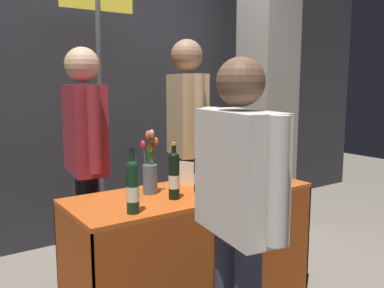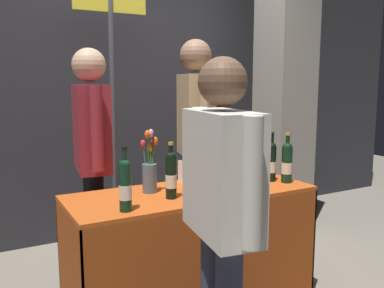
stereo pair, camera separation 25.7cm
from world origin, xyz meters
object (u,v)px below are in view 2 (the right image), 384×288
at_px(concrete_pillar, 285,71).
at_px(booth_signpost, 113,92).
at_px(tasting_table, 192,229).
at_px(display_bottle_0, 125,184).
at_px(featured_wine_bottle, 287,162).
at_px(flower_vase, 150,171).
at_px(vendor_presenter, 196,131).
at_px(taster_foreground_right, 222,200).
at_px(wine_glass_near_vendor, 264,163).

xyz_separation_m(concrete_pillar, booth_signpost, (-1.66, 0.23, -0.19)).
distance_m(tasting_table, display_bottle_0, 0.68).
distance_m(concrete_pillar, booth_signpost, 1.69).
distance_m(display_bottle_0, booth_signpost, 1.45).
xyz_separation_m(tasting_table, featured_wine_bottle, (0.67, -0.12, 0.40)).
xyz_separation_m(flower_vase, booth_signpost, (0.11, 1.03, 0.46)).
bearing_deg(featured_wine_bottle, booth_signpost, 123.16).
bearing_deg(booth_signpost, concrete_pillar, -8.05).
distance_m(concrete_pillar, flower_vase, 2.05).
distance_m(featured_wine_bottle, vendor_presenter, 0.78).
bearing_deg(taster_foreground_right, vendor_presenter, -15.72).
height_order(tasting_table, vendor_presenter, vendor_presenter).
distance_m(flower_vase, taster_foreground_right, 0.84).
bearing_deg(vendor_presenter, wine_glass_near_vendor, 49.88).
xyz_separation_m(vendor_presenter, taster_foreground_right, (-0.60, -1.30, -0.14)).
bearing_deg(flower_vase, tasting_table, -20.55).
xyz_separation_m(tasting_table, wine_glass_near_vendor, (0.67, 0.12, 0.35)).
bearing_deg(flower_vase, wine_glass_near_vendor, 1.40).
height_order(featured_wine_bottle, flower_vase, flower_vase).
bearing_deg(featured_wine_bottle, wine_glass_near_vendor, 91.50).
distance_m(featured_wine_bottle, display_bottle_0, 1.19).
xyz_separation_m(vendor_presenter, booth_signpost, (-0.48, 0.56, 0.29)).
relative_size(display_bottle_0, booth_signpost, 0.16).
height_order(concrete_pillar, wine_glass_near_vendor, concrete_pillar).
bearing_deg(featured_wine_bottle, vendor_presenter, 116.15).
distance_m(display_bottle_0, vendor_presenter, 1.15).
bearing_deg(taster_foreground_right, display_bottle_0, 33.90).
bearing_deg(concrete_pillar, taster_foreground_right, -137.49).
bearing_deg(taster_foreground_right, featured_wine_bottle, -47.34).
height_order(tasting_table, display_bottle_0, display_bottle_0).
bearing_deg(booth_signpost, tasting_table, -83.02).
relative_size(display_bottle_0, wine_glass_near_vendor, 2.65).
distance_m(featured_wine_bottle, wine_glass_near_vendor, 0.24).
bearing_deg(wine_glass_near_vendor, booth_signpost, 128.65).
height_order(display_bottle_0, booth_signpost, booth_signpost).
distance_m(wine_glass_near_vendor, booth_signpost, 1.39).
relative_size(concrete_pillar, tasting_table, 1.99).
bearing_deg(wine_glass_near_vendor, vendor_presenter, 126.36).
distance_m(vendor_presenter, booth_signpost, 0.79).
xyz_separation_m(wine_glass_near_vendor, vendor_presenter, (-0.33, 0.45, 0.21)).
bearing_deg(display_bottle_0, booth_signpost, 74.17).
relative_size(tasting_table, featured_wine_bottle, 4.57).
bearing_deg(vendor_presenter, taster_foreground_right, -11.14).
distance_m(taster_foreground_right, booth_signpost, 1.92).
bearing_deg(wine_glass_near_vendor, taster_foreground_right, -137.22).
distance_m(vendor_presenter, taster_foreground_right, 1.44).
relative_size(wine_glass_near_vendor, taster_foreground_right, 0.08).
bearing_deg(vendor_presenter, flower_vase, -37.99).
relative_size(wine_glass_near_vendor, flower_vase, 0.33).
xyz_separation_m(featured_wine_bottle, flower_vase, (-0.92, 0.21, -0.01)).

